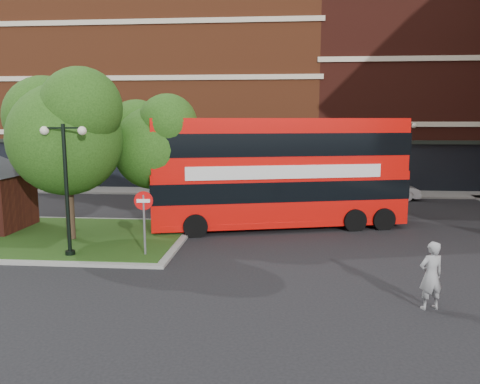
# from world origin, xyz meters

# --- Properties ---
(ground) EXTENTS (120.00, 120.00, 0.00)m
(ground) POSITION_xyz_m (0.00, 0.00, 0.00)
(ground) COLOR black
(ground) RESTS_ON ground
(pavement_far) EXTENTS (44.00, 3.00, 0.12)m
(pavement_far) POSITION_xyz_m (0.00, 16.50, 0.06)
(pavement_far) COLOR slate
(pavement_far) RESTS_ON ground
(terrace_far_left) EXTENTS (26.00, 12.00, 14.00)m
(terrace_far_left) POSITION_xyz_m (-8.00, 24.00, 7.00)
(terrace_far_left) COLOR brown
(terrace_far_left) RESTS_ON ground
(terrace_far_right) EXTENTS (18.00, 12.00, 16.00)m
(terrace_far_right) POSITION_xyz_m (14.00, 24.00, 8.00)
(terrace_far_right) COLOR #471911
(terrace_far_right) RESTS_ON ground
(traffic_island) EXTENTS (12.60, 7.60, 0.15)m
(traffic_island) POSITION_xyz_m (-8.00, 3.00, 0.07)
(traffic_island) COLOR gray
(traffic_island) RESTS_ON ground
(tree_island_west) EXTENTS (5.40, 4.71, 7.21)m
(tree_island_west) POSITION_xyz_m (-6.60, 2.58, 4.79)
(tree_island_west) COLOR #2D2116
(tree_island_west) RESTS_ON ground
(tree_island_east) EXTENTS (4.46, 3.90, 6.29)m
(tree_island_east) POSITION_xyz_m (-3.58, 5.06, 4.24)
(tree_island_east) COLOR #2D2116
(tree_island_east) RESTS_ON ground
(lamp_island) EXTENTS (1.72, 0.36, 5.00)m
(lamp_island) POSITION_xyz_m (-5.50, 0.20, 2.83)
(lamp_island) COLOR black
(lamp_island) RESTS_ON ground
(lamp_far_left) EXTENTS (1.72, 0.36, 5.00)m
(lamp_far_left) POSITION_xyz_m (2.00, 14.50, 2.83)
(lamp_far_left) COLOR black
(lamp_far_left) RESTS_ON ground
(lamp_far_right) EXTENTS (1.72, 0.36, 5.00)m
(lamp_far_right) POSITION_xyz_m (10.00, 14.50, 2.83)
(lamp_far_right) COLOR black
(lamp_far_right) RESTS_ON ground
(bus) EXTENTS (12.25, 5.55, 4.56)m
(bus) POSITION_xyz_m (2.22, 6.05, 2.99)
(bus) COLOR red
(bus) RESTS_ON ground
(woman) EXTENTS (0.80, 0.64, 1.91)m
(woman) POSITION_xyz_m (6.43, -3.50, 0.95)
(woman) COLOR gray
(woman) RESTS_ON ground
(car_silver) EXTENTS (4.55, 2.18, 1.50)m
(car_silver) POSITION_xyz_m (-3.57, 16.00, 0.75)
(car_silver) COLOR silver
(car_silver) RESTS_ON ground
(car_white) EXTENTS (3.93, 1.47, 1.28)m
(car_white) POSITION_xyz_m (9.29, 14.50, 0.64)
(car_white) COLOR silver
(car_white) RESTS_ON ground
(no_entry_sign) EXTENTS (0.70, 0.10, 2.54)m
(no_entry_sign) POSITION_xyz_m (-2.71, 0.49, 1.81)
(no_entry_sign) COLOR slate
(no_entry_sign) RESTS_ON ground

